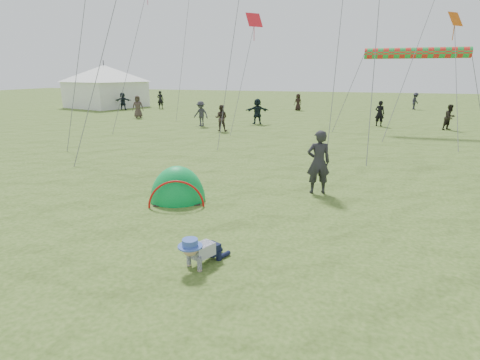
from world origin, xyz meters
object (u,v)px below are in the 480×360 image
(standing_adult, at_px, (318,162))
(event_marquee, at_px, (105,85))
(popup_tent, at_px, (178,200))
(crawling_toddler, at_px, (200,250))

(standing_adult, xyz_separation_m, event_marquee, (-24.76, 23.48, 1.36))
(popup_tent, distance_m, standing_adult, 4.28)
(crawling_toddler, relative_size, event_marquee, 0.12)
(standing_adult, bearing_deg, event_marquee, -61.79)
(crawling_toddler, xyz_separation_m, standing_adult, (1.60, 5.18, 0.64))
(popup_tent, distance_m, event_marquee, 33.06)
(crawling_toddler, relative_size, standing_adult, 0.43)
(standing_adult, height_order, event_marquee, event_marquee)
(popup_tent, bearing_deg, crawling_toddler, -79.36)
(crawling_toddler, bearing_deg, event_marquee, 153.54)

